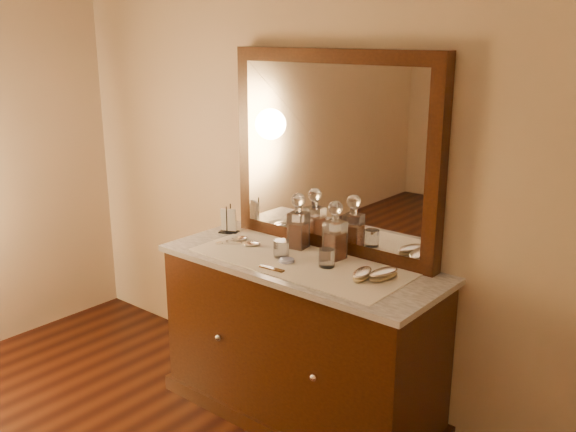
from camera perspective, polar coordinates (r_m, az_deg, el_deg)
The scene contains 18 objects.
dresser_cabinet at distance 3.30m, azimuth 1.13°, elevation -11.22°, with size 1.40×0.55×0.82m, color black.
dresser_plinth at distance 3.48m, azimuth 1.10°, elevation -16.64°, with size 1.46×0.59×0.08m, color black.
knob_left at distance 3.27m, azimuth -6.24°, elevation -10.75°, with size 0.04×0.04×0.04m, color silver.
knob_right at distance 2.92m, azimuth 2.29°, elevation -14.21°, with size 0.04×0.04×0.04m, color silver.
marble_top at distance 3.12m, azimuth 1.17°, elevation -4.28°, with size 1.44×0.59×0.03m, color white.
mirror_frame at distance 3.17m, azimuth 4.00°, elevation 5.68°, with size 1.20×0.08×1.00m, color black.
mirror_glass at distance 3.15m, azimuth 3.63°, elevation 5.59°, with size 1.06×0.01×0.86m, color white.
lace_runner at distance 3.10m, azimuth 0.95°, elevation -4.09°, with size 1.10×0.45×0.00m, color silver.
pin_dish at distance 3.09m, azimuth -0.14°, elevation -3.99°, with size 0.07×0.07×0.01m, color white.
comb at distance 3.00m, azimuth -1.47°, elevation -4.71°, with size 0.13×0.02×0.01m, color brown.
napkin_rack at distance 3.55m, azimuth -5.32°, elevation -0.50°, with size 0.12×0.10×0.16m.
decanter_left at distance 3.26m, azimuth 0.94°, elevation -0.99°, with size 0.10×0.10×0.29m.
decanter_right at distance 3.11m, azimuth 4.23°, elevation -1.83°, with size 0.10×0.10×0.29m.
brush_near at distance 2.90m, azimuth 6.65°, elevation -5.18°, with size 0.10×0.17×0.04m.
brush_far at distance 2.91m, azimuth 8.52°, elevation -5.16°, with size 0.10×0.18×0.05m.
hand_mirror_outer at distance 3.41m, azimuth -4.60°, elevation -2.06°, with size 0.09×0.19×0.02m.
hand_mirror_inner at distance 3.34m, azimuth -3.60°, elevation -2.46°, with size 0.19×0.15×0.02m.
tumblers at distance 3.08m, azimuth 1.41°, elevation -3.33°, with size 0.33×0.11×0.09m.
Camera 1 is at (1.82, -0.34, 1.93)m, focal length 39.78 mm.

